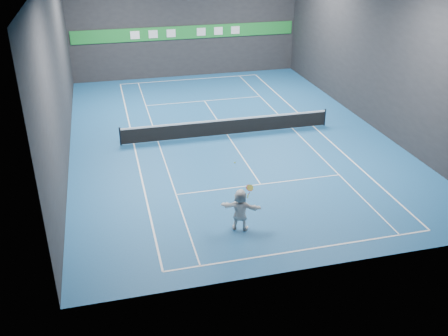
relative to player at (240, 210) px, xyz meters
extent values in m
plane|color=#185087|center=(2.02, 9.86, -0.91)|extent=(26.00, 26.00, 0.00)
cube|color=black|center=(2.02, 22.86, 3.59)|extent=(18.00, 0.10, 9.00)
cube|color=black|center=(2.02, -3.14, 3.59)|extent=(18.00, 0.10, 9.00)
cube|color=black|center=(-6.98, 9.86, 3.59)|extent=(0.10, 26.00, 9.00)
cube|color=black|center=(11.02, 9.86, 3.59)|extent=(0.10, 26.00, 9.00)
cube|color=white|center=(2.02, -2.03, -0.90)|extent=(10.98, 0.08, 0.01)
cube|color=white|center=(2.02, 21.75, -0.90)|extent=(10.98, 0.08, 0.01)
cube|color=white|center=(-3.47, 9.86, -0.90)|extent=(0.08, 23.78, 0.01)
cube|color=white|center=(7.51, 9.86, -0.90)|extent=(0.08, 23.78, 0.01)
cube|color=white|center=(-2.09, 9.86, -0.90)|extent=(0.06, 23.78, 0.01)
cube|color=white|center=(6.13, 9.86, -0.90)|extent=(0.06, 23.78, 0.01)
cube|color=white|center=(2.02, 3.46, -0.90)|extent=(8.23, 0.06, 0.01)
cube|color=white|center=(2.02, 16.26, -0.90)|extent=(8.23, 0.06, 0.01)
cube|color=white|center=(2.02, 9.86, -0.90)|extent=(0.06, 12.80, 0.01)
imported|color=white|center=(0.00, 0.00, 0.00)|extent=(1.75, 1.19, 1.82)
sphere|color=#D4F328|center=(-0.24, 0.03, 2.12)|extent=(0.06, 0.06, 0.06)
cylinder|color=black|center=(-4.18, 9.86, -0.37)|extent=(0.10, 0.10, 1.07)
cylinder|color=black|center=(8.22, 9.86, -0.37)|extent=(0.10, 0.10, 1.07)
cube|color=black|center=(2.02, 9.86, -0.44)|extent=(12.40, 0.03, 0.86)
cube|color=white|center=(2.02, 9.86, 0.04)|extent=(12.40, 0.04, 0.10)
cube|color=#1B802D|center=(2.02, 22.80, 2.59)|extent=(17.64, 0.06, 1.00)
cube|color=white|center=(-1.98, 22.74, 2.59)|extent=(0.70, 0.04, 0.60)
cube|color=white|center=(-0.58, 22.74, 2.59)|extent=(0.70, 0.04, 0.60)
cube|color=silver|center=(0.82, 22.74, 2.59)|extent=(0.70, 0.04, 0.60)
cube|color=silver|center=(3.22, 22.74, 2.59)|extent=(0.70, 0.04, 0.60)
cube|color=white|center=(4.62, 22.74, 2.59)|extent=(0.70, 0.04, 0.60)
cube|color=silver|center=(6.02, 22.74, 2.59)|extent=(0.70, 0.04, 0.60)
torus|color=red|center=(0.38, 0.05, 0.92)|extent=(0.42, 0.38, 0.24)
cylinder|color=#DCEB53|center=(0.40, 0.05, 0.93)|extent=(0.38, 0.26, 0.28)
cylinder|color=red|center=(0.36, 0.05, 0.67)|extent=(0.09, 0.13, 0.17)
cylinder|color=yellow|center=(0.32, 0.03, 0.56)|extent=(0.08, 0.17, 0.25)
camera|label=1|loc=(-4.88, -16.58, 10.45)|focal=40.00mm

